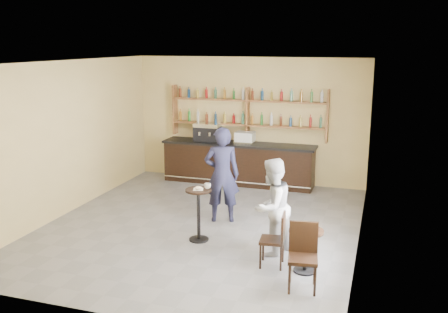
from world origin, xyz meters
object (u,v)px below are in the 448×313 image
(man_main, at_px, (222,175))
(patron_second, at_px, (272,207))
(chair_south, at_px, (303,258))
(chair_west, at_px, (272,240))
(cafe_table, at_px, (305,251))
(pastry_case, at_px, (245,138))
(espresso_machine, at_px, (207,132))
(bar_counter, at_px, (238,163))
(pedestal_table, at_px, (199,215))

(man_main, distance_m, patron_second, 1.82)
(man_main, relative_size, chair_south, 1.96)
(man_main, bearing_deg, chair_west, 111.19)
(cafe_table, height_order, chair_south, chair_south)
(pastry_case, xyz_separation_m, chair_west, (1.71, -4.49, -0.76))
(espresso_machine, bearing_deg, bar_counter, -0.89)
(chair_west, bearing_deg, bar_counter, -162.75)
(bar_counter, distance_m, chair_south, 5.71)
(pastry_case, distance_m, pedestal_table, 3.93)
(cafe_table, bearing_deg, bar_counter, 118.18)
(espresso_machine, relative_size, pastry_case, 1.34)
(bar_counter, xyz_separation_m, pedestal_table, (0.37, -3.86, -0.04))
(patron_second, bearing_deg, bar_counter, -132.74)
(bar_counter, distance_m, pastry_case, 0.70)
(chair_west, bearing_deg, espresso_machine, -154.29)
(espresso_machine, distance_m, man_main, 3.06)
(pedestal_table, relative_size, cafe_table, 1.39)
(bar_counter, height_order, chair_west, bar_counter)
(espresso_machine, height_order, man_main, man_main)
(man_main, xyz_separation_m, chair_south, (2.02, -2.39, -0.47))
(bar_counter, xyz_separation_m, chair_west, (1.88, -4.49, -0.08))
(pastry_case, height_order, cafe_table, pastry_case)
(pedestal_table, bearing_deg, patron_second, -6.46)
(chair_west, height_order, chair_south, chair_south)
(chair_south, bearing_deg, man_main, 121.53)
(pedestal_table, distance_m, chair_south, 2.47)
(man_main, distance_m, cafe_table, 2.74)
(bar_counter, relative_size, chair_south, 3.97)
(pedestal_table, xyz_separation_m, chair_west, (1.51, -0.63, -0.04))
(man_main, bearing_deg, pedestal_table, 67.45)
(bar_counter, bearing_deg, pastry_case, 0.00)
(espresso_machine, distance_m, pedestal_table, 4.12)
(chair_west, relative_size, chair_south, 0.91)
(espresso_machine, height_order, pastry_case, espresso_machine)
(pedestal_table, bearing_deg, chair_south, -31.32)
(cafe_table, xyz_separation_m, chair_west, (-0.55, 0.05, 0.10))
(pastry_case, bearing_deg, pedestal_table, -84.97)
(pedestal_table, xyz_separation_m, chair_south, (2.11, -1.28, 0.01))
(pastry_case, height_order, man_main, man_main)
(cafe_table, xyz_separation_m, chair_south, (0.05, -0.60, 0.15))
(espresso_machine, distance_m, patron_second, 4.80)
(espresso_machine, height_order, chair_west, espresso_machine)
(chair_south, bearing_deg, pastry_case, 105.47)
(pedestal_table, height_order, chair_west, pedestal_table)
(bar_counter, bearing_deg, patron_second, -66.35)
(man_main, height_order, chair_west, man_main)
(bar_counter, bearing_deg, espresso_machine, 180.00)
(cafe_table, relative_size, patron_second, 0.42)
(man_main, bearing_deg, pastry_case, -102.17)
(espresso_machine, relative_size, man_main, 0.33)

